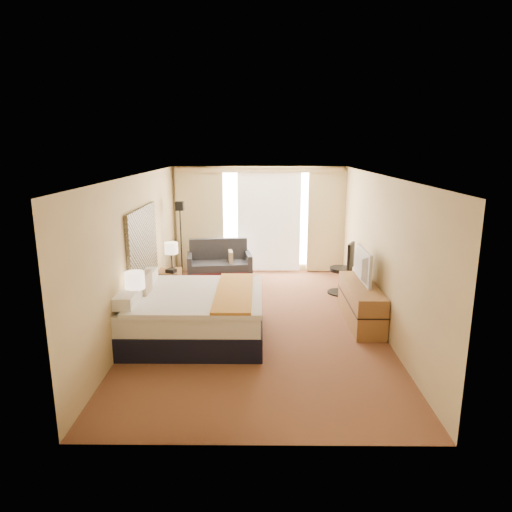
{
  "coord_description": "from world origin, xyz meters",
  "views": [
    {
      "loc": [
        0.02,
        -7.71,
        3.08
      ],
      "look_at": [
        -0.05,
        0.4,
        1.12
      ],
      "focal_mm": 32.0,
      "sensor_mm": 36.0,
      "label": 1
    }
  ],
  "objects_px": {
    "media_dresser": "(361,303)",
    "bed": "(194,313)",
    "floor_lamp": "(181,226)",
    "television": "(358,265)",
    "lamp_left": "(135,281)",
    "nightstand_right": "(170,283)",
    "nightstand_left": "(139,330)",
    "loveseat": "(219,267)",
    "lamp_right": "(171,249)",
    "desk_chair": "(344,271)"
  },
  "relations": [
    {
      "from": "desk_chair",
      "to": "nightstand_right",
      "type": "bearing_deg",
      "value": -153.35
    },
    {
      "from": "bed",
      "to": "desk_chair",
      "type": "relative_size",
      "value": 2.0
    },
    {
      "from": "television",
      "to": "loveseat",
      "type": "bearing_deg",
      "value": 47.06
    },
    {
      "from": "loveseat",
      "to": "desk_chair",
      "type": "height_order",
      "value": "desk_chair"
    },
    {
      "from": "floor_lamp",
      "to": "television",
      "type": "height_order",
      "value": "floor_lamp"
    },
    {
      "from": "nightstand_right",
      "to": "floor_lamp",
      "type": "relative_size",
      "value": 0.29
    },
    {
      "from": "floor_lamp",
      "to": "television",
      "type": "relative_size",
      "value": 1.83
    },
    {
      "from": "nightstand_right",
      "to": "television",
      "type": "bearing_deg",
      "value": -19.0
    },
    {
      "from": "lamp_right",
      "to": "desk_chair",
      "type": "bearing_deg",
      "value": 1.53
    },
    {
      "from": "media_dresser",
      "to": "bed",
      "type": "bearing_deg",
      "value": -167.33
    },
    {
      "from": "loveseat",
      "to": "bed",
      "type": "bearing_deg",
      "value": -100.48
    },
    {
      "from": "nightstand_right",
      "to": "loveseat",
      "type": "height_order",
      "value": "loveseat"
    },
    {
      "from": "loveseat",
      "to": "lamp_left",
      "type": "relative_size",
      "value": 2.45
    },
    {
      "from": "nightstand_left",
      "to": "lamp_left",
      "type": "bearing_deg",
      "value": 122.94
    },
    {
      "from": "nightstand_right",
      "to": "lamp_right",
      "type": "relative_size",
      "value": 0.95
    },
    {
      "from": "nightstand_left",
      "to": "bed",
      "type": "bearing_deg",
      "value": 26.33
    },
    {
      "from": "nightstand_left",
      "to": "desk_chair",
      "type": "relative_size",
      "value": 0.49
    },
    {
      "from": "television",
      "to": "nightstand_left",
      "type": "bearing_deg",
      "value": 108.44
    },
    {
      "from": "floor_lamp",
      "to": "lamp_left",
      "type": "relative_size",
      "value": 2.92
    },
    {
      "from": "nightstand_left",
      "to": "desk_chair",
      "type": "height_order",
      "value": "desk_chair"
    },
    {
      "from": "television",
      "to": "lamp_left",
      "type": "bearing_deg",
      "value": 107.45
    },
    {
      "from": "floor_lamp",
      "to": "loveseat",
      "type": "bearing_deg",
      "value": 25.02
    },
    {
      "from": "floor_lamp",
      "to": "desk_chair",
      "type": "bearing_deg",
      "value": -10.91
    },
    {
      "from": "bed",
      "to": "television",
      "type": "height_order",
      "value": "television"
    },
    {
      "from": "nightstand_right",
      "to": "lamp_left",
      "type": "bearing_deg",
      "value": -90.88
    },
    {
      "from": "nightstand_left",
      "to": "television",
      "type": "relative_size",
      "value": 0.53
    },
    {
      "from": "lamp_right",
      "to": "lamp_left",
      "type": "bearing_deg",
      "value": -92.0
    },
    {
      "from": "loveseat",
      "to": "desk_chair",
      "type": "relative_size",
      "value": 1.42
    },
    {
      "from": "nightstand_right",
      "to": "bed",
      "type": "relative_size",
      "value": 0.25
    },
    {
      "from": "nightstand_right",
      "to": "desk_chair",
      "type": "xyz_separation_m",
      "value": [
        3.67,
        0.17,
        0.22
      ]
    },
    {
      "from": "floor_lamp",
      "to": "desk_chair",
      "type": "height_order",
      "value": "floor_lamp"
    },
    {
      "from": "lamp_left",
      "to": "bed",
      "type": "bearing_deg",
      "value": 22.03
    },
    {
      "from": "lamp_left",
      "to": "television",
      "type": "distance_m",
      "value": 3.87
    },
    {
      "from": "bed",
      "to": "loveseat",
      "type": "relative_size",
      "value": 1.41
    },
    {
      "from": "nightstand_right",
      "to": "lamp_right",
      "type": "height_order",
      "value": "lamp_right"
    },
    {
      "from": "desk_chair",
      "to": "television",
      "type": "bearing_deg",
      "value": -66.92
    },
    {
      "from": "media_dresser",
      "to": "television",
      "type": "relative_size",
      "value": 1.74
    },
    {
      "from": "nightstand_left",
      "to": "floor_lamp",
      "type": "relative_size",
      "value": 0.29
    },
    {
      "from": "nightstand_left",
      "to": "floor_lamp",
      "type": "bearing_deg",
      "value": 87.88
    },
    {
      "from": "floor_lamp",
      "to": "nightstand_right",
      "type": "bearing_deg",
      "value": -98.29
    },
    {
      "from": "nightstand_left",
      "to": "lamp_right",
      "type": "bearing_deg",
      "value": 88.88
    },
    {
      "from": "television",
      "to": "floor_lamp",
      "type": "bearing_deg",
      "value": 58.77
    },
    {
      "from": "nightstand_left",
      "to": "media_dresser",
      "type": "distance_m",
      "value": 3.85
    },
    {
      "from": "desk_chair",
      "to": "loveseat",
      "type": "bearing_deg",
      "value": -177.23
    },
    {
      "from": "nightstand_left",
      "to": "nightstand_right",
      "type": "distance_m",
      "value": 2.5
    },
    {
      "from": "nightstand_right",
      "to": "lamp_left",
      "type": "xyz_separation_m",
      "value": [
        -0.04,
        -2.44,
        0.77
      ]
    },
    {
      "from": "floor_lamp",
      "to": "lamp_right",
      "type": "distance_m",
      "value": 0.85
    },
    {
      "from": "nightstand_left",
      "to": "nightstand_right",
      "type": "xyz_separation_m",
      "value": [
        0.0,
        2.5,
        0.0
      ]
    },
    {
      "from": "loveseat",
      "to": "desk_chair",
      "type": "bearing_deg",
      "value": -29.5
    },
    {
      "from": "lamp_right",
      "to": "television",
      "type": "xyz_separation_m",
      "value": [
        3.6,
        -1.33,
        -0.0
      ]
    }
  ]
}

